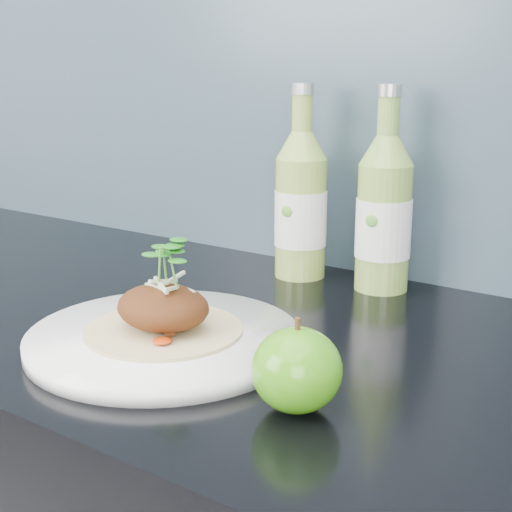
{
  "coord_description": "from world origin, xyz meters",
  "views": [
    {
      "loc": [
        0.42,
        1.06,
        1.19
      ],
      "look_at": [
        -0.0,
        1.65,
        1.0
      ],
      "focal_mm": 50.0,
      "sensor_mm": 36.0,
      "label": 1
    }
  ],
  "objects_px": {
    "dinner_plate": "(164,339)",
    "green_apple": "(297,370)",
    "cider_bottle_left": "(301,205)",
    "cider_bottle_right": "(384,214)"
  },
  "relations": [
    {
      "from": "dinner_plate",
      "to": "green_apple",
      "type": "relative_size",
      "value": 3.36
    },
    {
      "from": "dinner_plate",
      "to": "green_apple",
      "type": "height_order",
      "value": "green_apple"
    },
    {
      "from": "cider_bottle_left",
      "to": "cider_bottle_right",
      "type": "height_order",
      "value": "same"
    },
    {
      "from": "dinner_plate",
      "to": "green_apple",
      "type": "bearing_deg",
      "value": -12.9
    },
    {
      "from": "green_apple",
      "to": "cider_bottle_right",
      "type": "xyz_separation_m",
      "value": [
        -0.09,
        0.37,
        0.07
      ]
    },
    {
      "from": "dinner_plate",
      "to": "cider_bottle_left",
      "type": "xyz_separation_m",
      "value": [
        -0.02,
        0.31,
        0.1
      ]
    },
    {
      "from": "cider_bottle_left",
      "to": "cider_bottle_right",
      "type": "bearing_deg",
      "value": -19.95
    },
    {
      "from": "dinner_plate",
      "to": "green_apple",
      "type": "xyz_separation_m",
      "value": [
        0.2,
        -0.05,
        0.03
      ]
    },
    {
      "from": "cider_bottle_right",
      "to": "dinner_plate",
      "type": "bearing_deg",
      "value": -99.25
    },
    {
      "from": "cider_bottle_left",
      "to": "green_apple",
      "type": "bearing_deg",
      "value": -82.96
    }
  ]
}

